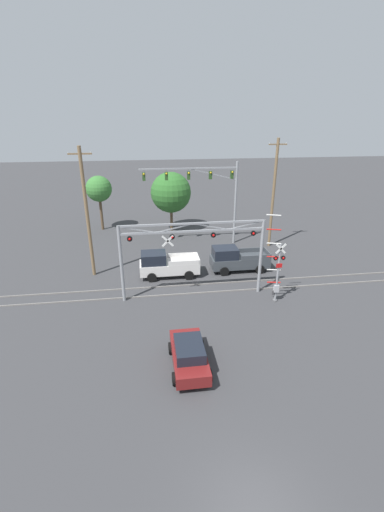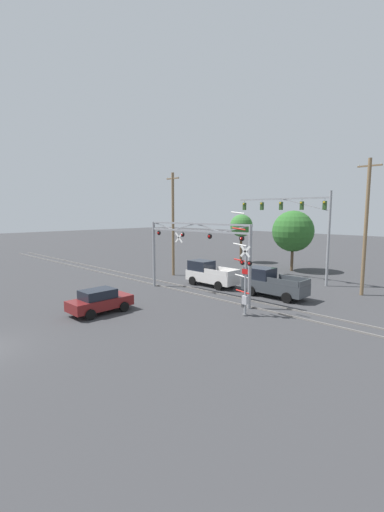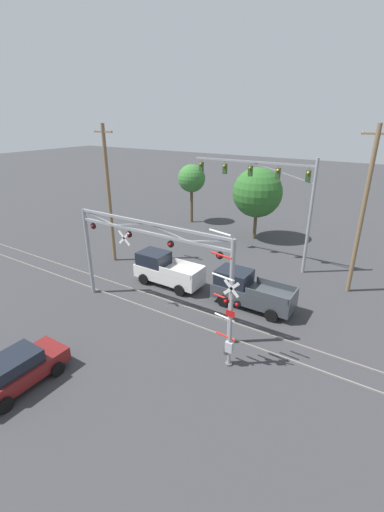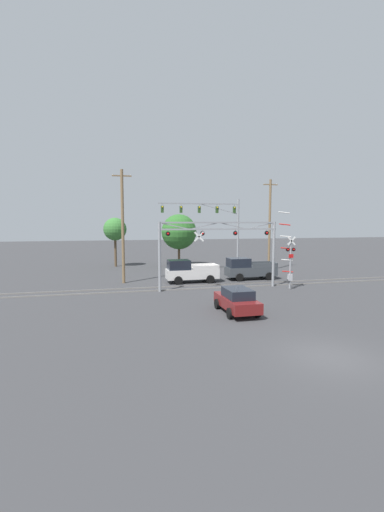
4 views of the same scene
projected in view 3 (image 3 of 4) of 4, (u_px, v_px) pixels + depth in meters
name	position (u px, v px, depth m)	size (l,w,h in m)	color
rail_track_near	(156.00, 311.00, 21.16)	(80.00, 0.08, 0.10)	gray
rail_track_far	(169.00, 301.00, 22.28)	(80.00, 0.08, 0.10)	gray
crossing_gantry	(150.00, 252.00, 19.41)	(10.63, 0.28, 5.88)	gray
crossing_signal_mast	(229.00, 322.00, 15.86)	(1.67, 0.35, 6.76)	gray
traffic_signal_span	(279.00, 191.00, 25.50)	(9.90, 0.39, 8.61)	gray
pickup_truck_lead	(165.00, 270.00, 24.37)	(5.03, 2.12, 2.22)	silver
pickup_truck_following	(248.00, 290.00, 21.51)	(5.13, 2.12, 2.22)	#3D4247
sedan_waiting	(17.00, 370.00, 15.17)	(2.06, 4.20, 1.62)	maroon
utility_pole_left	(109.00, 195.00, 26.66)	(1.80, 0.28, 10.76)	brown
utility_pole_right	(363.00, 212.00, 21.60)	(1.80, 0.28, 10.88)	brown
background_tree_beyond_span	(257.00, 193.00, 32.05)	(4.66, 4.66, 6.89)	brown
background_tree_far_left_verge	(192.00, 179.00, 37.13)	(2.99, 2.99, 6.42)	brown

